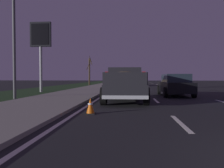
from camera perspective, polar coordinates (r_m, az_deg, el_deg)
name	(u,v)px	position (r m, az deg, el deg)	size (l,w,h in m)	color
ground	(155,87)	(29.87, 10.94, -0.87)	(144.00, 144.00, 0.00)	black
sidewalk_shoulder	(99,87)	(30.01, -3.35, -0.72)	(108.00, 4.00, 0.12)	gray
grass_verge	(63,87)	(31.12, -12.50, -0.78)	(108.00, 6.00, 0.01)	#1E3819
lane_markings	(131,86)	(32.95, 5.02, -0.61)	(108.90, 7.04, 0.01)	silver
pickup_truck	(125,83)	(12.25, 3.26, 0.17)	(5.49, 2.40, 1.87)	#232328
sedan_tan	(127,81)	(34.62, 3.94, 0.79)	(4.42, 2.05, 1.54)	#9E845B
sedan_black	(175,85)	(16.27, 15.87, -0.22)	(4.43, 2.07, 1.54)	black
gas_price_sign	(41,40)	(21.22, -17.86, 10.72)	(0.27, 1.90, 6.26)	#99999E
street_light_near	(19,23)	(15.00, -22.85, 14.33)	(0.36, 1.97, 7.63)	#4C4C51
bare_tree_far	(89,71)	(39.43, -5.83, 3.38)	(1.96, 0.85, 5.12)	#423323
traffic_cone_near	(90,106)	(7.99, -5.57, -5.63)	(0.36, 0.36, 0.58)	black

